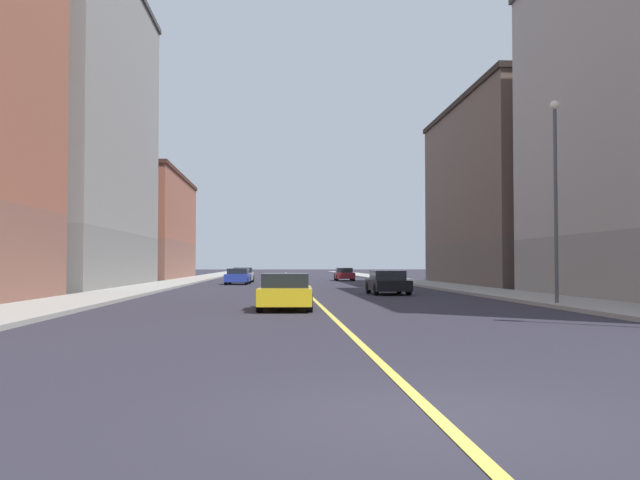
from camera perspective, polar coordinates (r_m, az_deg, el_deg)
ground_plane at (r=7.84m, az=9.44°, el=-14.00°), size 400.00×400.00×0.00m
sidewalk_left at (r=57.73m, az=8.34°, el=-3.49°), size 3.50×168.00×0.15m
sidewalk_right at (r=57.12m, az=-12.07°, el=-3.48°), size 3.50×168.00×0.15m
lane_center_stripe at (r=56.52m, az=-1.81°, el=-3.61°), size 0.16×154.00×0.01m
building_left_mid at (r=56.02m, az=16.18°, el=3.64°), size 10.76×22.17×14.04m
building_right_midblock at (r=52.39m, az=-20.85°, el=8.45°), size 10.76×23.42×21.95m
building_right_distant at (r=78.37m, az=-14.90°, el=1.03°), size 10.76×24.70×11.26m
street_lamp_left_near at (r=28.53m, az=18.62°, el=4.57°), size 0.36×0.36×7.81m
car_blue at (r=56.59m, az=-6.68°, el=-2.96°), size 1.99×4.60×1.27m
car_black at (r=37.84m, az=5.54°, el=-3.48°), size 2.02×3.99×1.28m
car_yellow at (r=24.97m, az=-2.83°, el=-4.26°), size 2.01×3.97×1.30m
car_maroon at (r=68.46m, az=1.99°, el=-2.82°), size 1.83×4.61×1.25m
car_silver at (r=63.56m, az=-6.28°, el=-2.84°), size 1.94×4.52×1.30m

